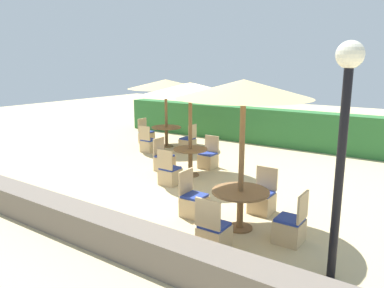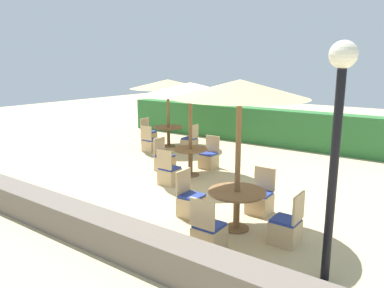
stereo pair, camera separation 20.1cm
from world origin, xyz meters
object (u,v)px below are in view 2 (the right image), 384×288
at_px(round_table_center, 190,155).
at_px(parasol_back_left, 168,84).
at_px(patio_chair_back_left_south, 150,144).
at_px(patio_chair_back_left_west, 149,136).
at_px(patio_chair_center_north, 209,159).
at_px(round_table_back_left, 168,131).
at_px(lamp_post, 338,117).
at_px(patio_chair_back_left_east, 190,143).
at_px(patio_chair_center_south, 169,174).
at_px(round_table_front_right, 237,199).
at_px(patio_chair_front_right_north, 260,201).
at_px(patio_chair_front_right_west, 191,203).
at_px(parasol_front_right, 240,90).
at_px(patio_chair_front_right_east, 286,229).
at_px(patio_chair_center_west, 165,161).
at_px(parasol_center, 190,89).
at_px(patio_chair_front_right_south, 209,235).

xyz_separation_m(round_table_center, parasol_back_left, (-2.78, 2.46, 1.71)).
bearing_deg(patio_chair_back_left_south, patio_chair_back_left_west, 134.41).
bearing_deg(patio_chair_center_north, round_table_back_left, -28.85).
distance_m(lamp_post, patio_chair_back_left_east, 8.51).
bearing_deg(parasol_back_left, round_table_center, -41.48).
height_order(lamp_post, patio_chair_center_south, lamp_post).
bearing_deg(patio_chair_back_left_south, round_table_front_right, -33.99).
xyz_separation_m(parasol_back_left, patio_chair_front_right_north, (5.47, -3.73, -2.01)).
height_order(patio_chair_back_left_south, patio_chair_front_right_west, same).
relative_size(patio_chair_front_right_north, patio_chair_front_right_west, 1.00).
bearing_deg(patio_chair_back_left_east, patio_chair_center_north, -129.78).
relative_size(parasol_front_right, patio_chair_front_right_east, 2.96).
height_order(patio_chair_back_left_south, round_table_front_right, patio_chair_back_left_south).
xyz_separation_m(patio_chair_center_west, patio_chair_back_left_east, (-0.87, 2.42, 0.00)).
height_order(patio_chair_center_north, patio_chair_front_right_east, same).
distance_m(parasol_center, patio_chair_front_right_east, 4.76).
bearing_deg(round_table_back_left, patio_chair_center_south, -50.53).
relative_size(lamp_post, patio_chair_back_left_east, 3.57).
bearing_deg(patio_chair_front_right_east, patio_chair_center_north, 49.05).
bearing_deg(patio_chair_front_right_east, parasol_front_right, 89.54).
xyz_separation_m(parasol_back_left, patio_chair_front_right_east, (6.42, -4.69, -2.01)).
bearing_deg(round_table_front_right, patio_chair_center_north, 130.31).
xyz_separation_m(patio_chair_back_left_south, patio_chair_front_right_north, (5.44, -2.70, 0.00)).
height_order(parasol_center, parasol_back_left, parasol_center).
bearing_deg(patio_chair_back_left_south, patio_chair_front_right_north, -26.41).
relative_size(patio_chair_back_left_west, parasol_front_right, 0.34).
bearing_deg(round_table_back_left, lamp_post, -36.51).
distance_m(round_table_back_left, round_table_front_right, 7.19).
relative_size(parasol_back_left, patio_chair_back_left_west, 2.91).
height_order(round_table_center, patio_chair_front_right_south, patio_chair_front_right_south).
relative_size(round_table_back_left, round_table_front_right, 1.02).
bearing_deg(round_table_center, patio_chair_front_right_east, -31.56).
bearing_deg(lamp_post, parasol_center, 146.91).
distance_m(lamp_post, round_table_front_right, 2.65).
xyz_separation_m(patio_chair_center_south, patio_chair_back_left_south, (-2.77, 2.36, 0.00)).
bearing_deg(patio_chair_front_right_north, patio_chair_center_west, -19.16).
bearing_deg(parasol_back_left, lamp_post, -36.51).
bearing_deg(parasol_front_right, patio_chair_front_right_south, -89.37).
bearing_deg(round_table_center, patio_chair_center_north, 90.36).
bearing_deg(round_table_back_left, patio_chair_back_left_west, 176.88).
bearing_deg(patio_chair_front_right_north, patio_chair_back_left_west, -30.21).
bearing_deg(patio_chair_back_left_east, patio_chair_back_left_south, 134.61).
height_order(parasol_center, patio_chair_front_right_east, parasol_center).
bearing_deg(patio_chair_center_north, parasol_center, 90.36).
bearing_deg(patio_chair_front_right_east, patio_chair_center_west, 64.04).
xyz_separation_m(lamp_post, patio_chair_front_right_north, (-1.83, 1.67, -2.09)).
height_order(parasol_front_right, patio_chair_front_right_east, parasol_front_right).
height_order(patio_chair_center_west, patio_chair_front_right_south, same).
distance_m(patio_chair_back_left_east, patio_chair_front_right_east, 7.12).
bearing_deg(round_table_back_left, parasol_center, -41.48).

